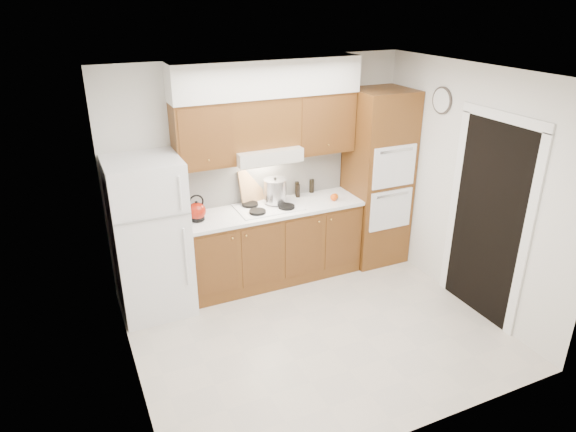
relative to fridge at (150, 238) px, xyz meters
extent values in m
plane|color=#BCB2A4|center=(1.41, -1.14, -0.86)|extent=(3.60, 3.60, 0.00)
plane|color=white|center=(1.41, -1.14, 1.74)|extent=(3.60, 3.60, 0.00)
cube|color=silver|center=(1.41, 0.36, 0.44)|extent=(3.60, 0.02, 2.60)
cube|color=silver|center=(-0.40, -1.14, 0.44)|extent=(0.02, 3.00, 2.60)
cube|color=silver|center=(3.21, -1.14, 0.44)|extent=(0.02, 3.00, 2.60)
cube|color=white|center=(0.00, 0.00, 0.00)|extent=(0.75, 0.72, 1.72)
cube|color=brown|center=(1.43, 0.06, -0.41)|extent=(2.11, 0.60, 0.90)
cube|color=white|center=(1.43, 0.05, 0.06)|extent=(2.13, 0.62, 0.04)
cube|color=white|center=(1.43, 0.34, 0.36)|extent=(2.11, 0.03, 0.56)
cube|color=brown|center=(2.85, 0.03, 0.24)|extent=(0.70, 0.65, 2.20)
cube|color=brown|center=(0.69, 0.19, 0.99)|extent=(0.63, 0.33, 0.70)
cube|color=brown|center=(2.12, 0.19, 0.99)|extent=(0.73, 0.33, 0.70)
cube|color=silver|center=(1.38, 0.13, 0.71)|extent=(0.75, 0.45, 0.15)
cube|color=brown|center=(1.38, 0.19, 1.06)|extent=(0.75, 0.33, 0.55)
cube|color=silver|center=(1.43, 0.18, 1.54)|extent=(2.13, 0.36, 0.40)
cube|color=white|center=(1.38, 0.07, 0.09)|extent=(0.74, 0.50, 0.01)
cube|color=black|center=(3.19, -1.49, 0.19)|extent=(0.02, 0.90, 2.10)
cylinder|color=#3F3833|center=(3.19, -0.59, 1.29)|extent=(0.02, 0.30, 0.30)
sphere|color=maroon|center=(0.53, 0.05, 0.19)|extent=(0.21, 0.21, 0.20)
cube|color=tan|center=(1.26, 0.31, 0.28)|extent=(0.33, 0.19, 0.41)
cylinder|color=#B5B5BA|center=(1.50, 0.13, 0.25)|extent=(0.30, 0.30, 0.27)
cylinder|color=black|center=(1.85, 0.27, 0.17)|extent=(0.05, 0.05, 0.18)
cylinder|color=black|center=(1.84, 0.23, 0.16)|extent=(0.07, 0.07, 0.16)
cylinder|color=black|center=(2.07, 0.31, 0.16)|extent=(0.07, 0.07, 0.17)
sphere|color=orange|center=(2.22, -0.02, 0.12)|extent=(0.09, 0.09, 0.07)
sphere|color=#DB550B|center=(2.18, -0.06, 0.12)|extent=(0.10, 0.10, 0.09)
camera|label=1|loc=(-0.69, -5.04, 2.37)|focal=32.00mm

